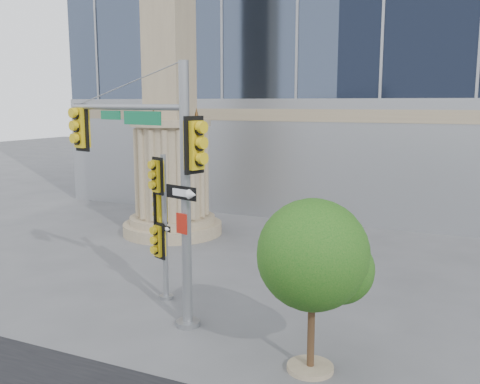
% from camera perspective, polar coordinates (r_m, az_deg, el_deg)
% --- Properties ---
extents(ground, '(120.00, 120.00, 0.00)m').
position_cam_1_polar(ground, '(14.04, -5.87, -15.00)').
color(ground, '#545456').
rests_on(ground, ground).
extents(monument, '(4.40, 4.40, 16.60)m').
position_cam_1_polar(monument, '(23.59, -7.45, 8.73)').
color(monument, gray).
rests_on(monument, ground).
extents(main_signal_pole, '(5.18, 1.82, 6.83)m').
position_cam_1_polar(main_signal_pole, '(14.39, -9.29, 3.09)').
color(main_signal_pole, slate).
rests_on(main_signal_pole, ground).
extents(secondary_signal_pole, '(0.74, 0.72, 4.34)m').
position_cam_1_polar(secondary_signal_pole, '(15.78, -8.45, -2.52)').
color(secondary_signal_pole, slate).
rests_on(secondary_signal_pole, ground).
extents(street_tree, '(2.46, 2.40, 3.83)m').
position_cam_1_polar(street_tree, '(11.54, 8.01, -7.15)').
color(street_tree, gray).
rests_on(street_tree, ground).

